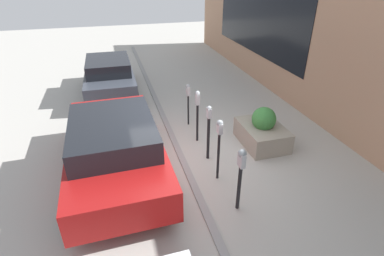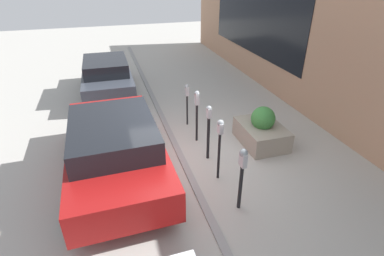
{
  "view_description": "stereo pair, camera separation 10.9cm",
  "coord_description": "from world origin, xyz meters",
  "px_view_note": "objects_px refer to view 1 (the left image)",
  "views": [
    {
      "loc": [
        -6.02,
        1.53,
        4.33
      ],
      "look_at": [
        0.0,
        -0.16,
        0.91
      ],
      "focal_mm": 28.0,
      "sensor_mm": 36.0,
      "label": 1
    },
    {
      "loc": [
        -5.99,
        1.64,
        4.33
      ],
      "look_at": [
        0.0,
        -0.16,
        0.91
      ],
      "focal_mm": 28.0,
      "sensor_mm": 36.0,
      "label": 2
    }
  ],
  "objects_px": {
    "planter_box": "(262,131)",
    "parked_car_rear": "(109,75)",
    "parking_meter_nearest": "(241,169)",
    "parking_meter_middle": "(209,126)",
    "parking_meter_fourth": "(197,108)",
    "parking_meter_farthest": "(188,96)",
    "parking_meter_second": "(219,138)",
    "parked_car_middle": "(115,146)"
  },
  "relations": [
    {
      "from": "planter_box",
      "to": "parked_car_rear",
      "type": "height_order",
      "value": "parked_car_rear"
    },
    {
      "from": "parking_meter_nearest",
      "to": "parking_meter_middle",
      "type": "relative_size",
      "value": 0.96
    },
    {
      "from": "parked_car_rear",
      "to": "parking_meter_fourth",
      "type": "bearing_deg",
      "value": -152.88
    },
    {
      "from": "parking_meter_middle",
      "to": "parking_meter_farthest",
      "type": "xyz_separation_m",
      "value": [
        1.91,
        -0.01,
        0.03
      ]
    },
    {
      "from": "parking_meter_middle",
      "to": "parking_meter_second",
      "type": "bearing_deg",
      "value": 177.03
    },
    {
      "from": "parking_meter_middle",
      "to": "parked_car_rear",
      "type": "height_order",
      "value": "parking_meter_middle"
    },
    {
      "from": "parking_meter_nearest",
      "to": "parked_car_middle",
      "type": "relative_size",
      "value": 0.31
    },
    {
      "from": "parking_meter_nearest",
      "to": "parking_meter_farthest",
      "type": "bearing_deg",
      "value": 0.15
    },
    {
      "from": "parking_meter_second",
      "to": "parked_car_middle",
      "type": "distance_m",
      "value": 2.33
    },
    {
      "from": "parking_meter_middle",
      "to": "parked_car_middle",
      "type": "height_order",
      "value": "parked_car_middle"
    },
    {
      "from": "parked_car_rear",
      "to": "parking_meter_farthest",
      "type": "bearing_deg",
      "value": -146.16
    },
    {
      "from": "parking_meter_nearest",
      "to": "parked_car_middle",
      "type": "xyz_separation_m",
      "value": [
        1.78,
        2.24,
        -0.19
      ]
    },
    {
      "from": "parking_meter_nearest",
      "to": "parking_meter_fourth",
      "type": "relative_size",
      "value": 0.94
    },
    {
      "from": "parking_meter_second",
      "to": "parking_meter_farthest",
      "type": "bearing_deg",
      "value": -1.01
    },
    {
      "from": "parked_car_middle",
      "to": "parked_car_rear",
      "type": "xyz_separation_m",
      "value": [
        5.28,
        -0.06,
        -0.06
      ]
    },
    {
      "from": "planter_box",
      "to": "parked_car_rear",
      "type": "xyz_separation_m",
      "value": [
        4.93,
        3.8,
        0.32
      ]
    },
    {
      "from": "parking_meter_second",
      "to": "parking_meter_fourth",
      "type": "distance_m",
      "value": 1.74
    },
    {
      "from": "parking_meter_second",
      "to": "planter_box",
      "type": "height_order",
      "value": "parking_meter_second"
    },
    {
      "from": "parking_meter_nearest",
      "to": "parked_car_middle",
      "type": "bearing_deg",
      "value": 51.52
    },
    {
      "from": "parking_meter_nearest",
      "to": "parking_meter_fourth",
      "type": "xyz_separation_m",
      "value": [
        2.76,
        0.02,
        0.03
      ]
    },
    {
      "from": "planter_box",
      "to": "parked_car_middle",
      "type": "relative_size",
      "value": 0.32
    },
    {
      "from": "parking_meter_nearest",
      "to": "parking_meter_second",
      "type": "bearing_deg",
      "value": 3.24
    },
    {
      "from": "parking_meter_second",
      "to": "parking_meter_fourth",
      "type": "relative_size",
      "value": 1.01
    },
    {
      "from": "planter_box",
      "to": "parking_meter_middle",
      "type": "bearing_deg",
      "value": 99.63
    },
    {
      "from": "parking_meter_fourth",
      "to": "parking_meter_farthest",
      "type": "distance_m",
      "value": 1.0
    },
    {
      "from": "parked_car_middle",
      "to": "parked_car_rear",
      "type": "bearing_deg",
      "value": -1.77
    },
    {
      "from": "parking_meter_nearest",
      "to": "parked_car_rear",
      "type": "relative_size",
      "value": 0.35
    },
    {
      "from": "parking_meter_middle",
      "to": "parked_car_rear",
      "type": "xyz_separation_m",
      "value": [
        5.21,
        2.16,
        -0.2
      ]
    },
    {
      "from": "planter_box",
      "to": "parked_car_rear",
      "type": "relative_size",
      "value": 0.36
    },
    {
      "from": "parking_meter_nearest",
      "to": "parked_car_rear",
      "type": "xyz_separation_m",
      "value": [
        7.06,
        2.18,
        -0.25
      ]
    },
    {
      "from": "parking_meter_second",
      "to": "parked_car_middle",
      "type": "relative_size",
      "value": 0.33
    },
    {
      "from": "parking_meter_farthest",
      "to": "planter_box",
      "type": "xyz_separation_m",
      "value": [
        -1.64,
        -1.63,
        -0.56
      ]
    },
    {
      "from": "parking_meter_nearest",
      "to": "parking_meter_fourth",
      "type": "bearing_deg",
      "value": 0.49
    },
    {
      "from": "parking_meter_fourth",
      "to": "parked_car_middle",
      "type": "relative_size",
      "value": 0.33
    },
    {
      "from": "parking_meter_second",
      "to": "parking_meter_middle",
      "type": "height_order",
      "value": "parking_meter_second"
    },
    {
      "from": "parking_meter_second",
      "to": "parked_car_rear",
      "type": "distance_m",
      "value": 6.41
    },
    {
      "from": "parking_meter_middle",
      "to": "parking_meter_fourth",
      "type": "bearing_deg",
      "value": 0.55
    },
    {
      "from": "planter_box",
      "to": "parking_meter_fourth",
      "type": "bearing_deg",
      "value": 68.87
    },
    {
      "from": "parking_meter_second",
      "to": "parked_car_middle",
      "type": "height_order",
      "value": "parking_meter_second"
    },
    {
      "from": "parking_meter_farthest",
      "to": "planter_box",
      "type": "bearing_deg",
      "value": -135.17
    },
    {
      "from": "parking_meter_fourth",
      "to": "parking_meter_nearest",
      "type": "bearing_deg",
      "value": -179.51
    },
    {
      "from": "parking_meter_middle",
      "to": "parking_meter_fourth",
      "type": "xyz_separation_m",
      "value": [
        0.91,
        0.01,
        0.07
      ]
    }
  ]
}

